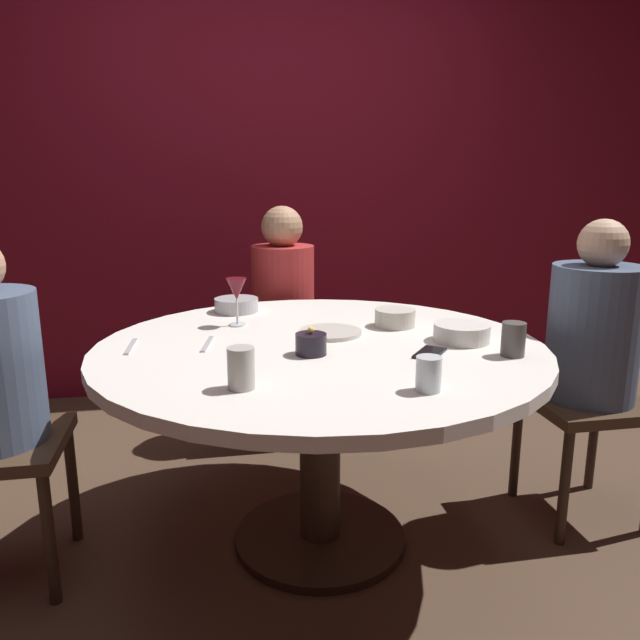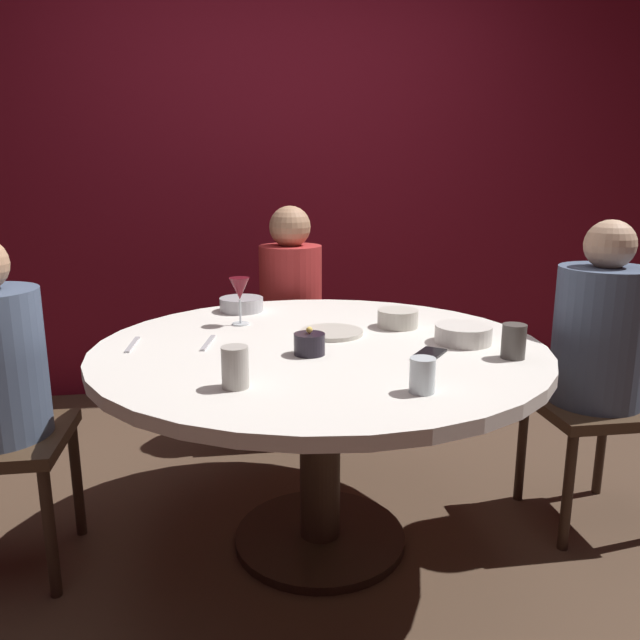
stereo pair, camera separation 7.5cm
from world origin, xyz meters
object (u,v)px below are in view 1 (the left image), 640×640
at_px(wine_glass, 236,291).
at_px(bowl_serving_large, 236,305).
at_px(dining_table, 320,382).
at_px(cell_phone, 430,353).
at_px(bowl_small_white, 395,318).
at_px(cup_by_left_diner, 429,374).
at_px(bowl_salad_center, 462,333).
at_px(cup_near_candle, 241,368).
at_px(cup_by_right_diner, 513,339).
at_px(candle_holder, 311,344).
at_px(dinner_plate, 330,332).
at_px(seated_diner_back, 283,296).
at_px(seated_diner_right, 593,338).

relative_size(wine_glass, bowl_serving_large, 1.00).
bearing_deg(dining_table, cell_phone, -30.34).
distance_m(wine_glass, bowl_serving_large, 0.26).
distance_m(bowl_small_white, cup_by_left_diner, 0.69).
xyz_separation_m(bowl_salad_center, cup_near_candle, (-0.75, -0.33, 0.03)).
bearing_deg(bowl_serving_large, cup_by_right_diner, -44.49).
xyz_separation_m(candle_holder, dinner_plate, (0.11, 0.23, -0.03)).
distance_m(bowl_serving_large, cup_near_candle, 0.93).
xyz_separation_m(seated_diner_back, cup_near_candle, (-0.28, -1.36, 0.08)).
bearing_deg(cup_by_right_diner, cup_by_left_diner, -145.51).
bearing_deg(cup_by_right_diner, cup_near_candle, -170.19).
height_order(seated_diner_back, cup_by_left_diner, seated_diner_back).
xyz_separation_m(dining_table, seated_diner_right, (1.00, 0.00, 0.10)).
height_order(bowl_salad_center, cup_near_candle, cup_near_candle).
height_order(cup_near_candle, cup_by_left_diner, cup_near_candle).
relative_size(bowl_serving_large, bowl_small_white, 1.19).
bearing_deg(bowl_salad_center, cup_by_right_diner, -65.49).
distance_m(dining_table, seated_diner_right, 1.00).
bearing_deg(bowl_small_white, cell_phone, -90.31).
relative_size(seated_diner_back, dinner_plate, 5.14).
relative_size(wine_glass, bowl_small_white, 1.19).
relative_size(cell_phone, bowl_small_white, 0.95).
distance_m(dinner_plate, cup_near_candle, 0.61).
xyz_separation_m(seated_diner_right, cell_phone, (-0.69, -0.18, 0.04)).
relative_size(dining_table, cup_near_candle, 13.35).
height_order(seated_diner_right, candle_holder, seated_diner_right).
height_order(cell_phone, bowl_salad_center, bowl_salad_center).
distance_m(wine_glass, dinner_plate, 0.38).
bearing_deg(candle_holder, seated_diner_back, 87.37).
xyz_separation_m(dining_table, bowl_salad_center, (0.47, -0.06, 0.16)).
height_order(wine_glass, bowl_salad_center, wine_glass).
distance_m(seated_diner_right, cup_near_candle, 1.34).
xyz_separation_m(wine_glass, bowl_serving_large, (0.01, 0.24, -0.10)).
bearing_deg(cell_phone, cup_near_candle, -123.00).
bearing_deg(bowl_small_white, dining_table, -149.54).
relative_size(dining_table, candle_holder, 15.17).
relative_size(bowl_serving_large, bowl_salad_center, 0.95).
xyz_separation_m(bowl_small_white, cup_by_right_diner, (0.24, -0.43, 0.02)).
height_order(seated_diner_right, bowl_serving_large, seated_diner_right).
xyz_separation_m(seated_diner_back, cup_by_left_diner, (0.19, -1.47, 0.07)).
relative_size(candle_holder, wine_glass, 0.55).
bearing_deg(candle_holder, wine_glass, 115.79).
bearing_deg(bowl_salad_center, candle_holder, -173.52).
relative_size(wine_glass, dinner_plate, 0.80).
distance_m(bowl_small_white, cup_near_candle, 0.83).
distance_m(seated_diner_right, cell_phone, 0.71).
xyz_separation_m(seated_diner_back, seated_diner_right, (1.00, -0.97, -0.01)).
distance_m(dinner_plate, cup_by_left_diner, 0.62).
bearing_deg(seated_diner_back, dinner_plate, 3.79).
distance_m(candle_holder, bowl_serving_large, 0.68).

